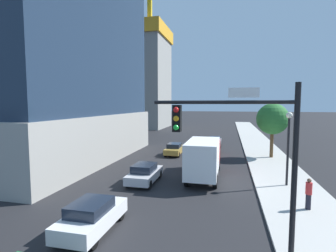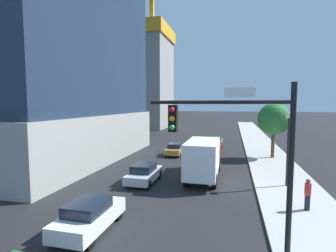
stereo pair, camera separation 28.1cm
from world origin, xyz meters
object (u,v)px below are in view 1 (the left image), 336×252
traffic_light_pole (244,141)px  pedestrian_red_shirt (309,194)px  street_lamp (288,137)px  car_red (212,148)px  car_silver (145,173)px  car_gold (175,149)px  box_truck (204,156)px  construction_building (140,73)px  car_white (92,216)px  car_gray (215,141)px  street_tree (273,119)px

traffic_light_pole → pedestrian_red_shirt: bearing=54.6°
street_lamp → car_red: (-6.01, 10.80, -2.91)m
car_silver → car_red: bearing=70.6°
car_gold → box_truck: size_ratio=0.59×
car_gold → car_red: 4.43m
car_red → box_truck: box_truck is taller
car_silver → traffic_light_pole: bearing=-51.2°
construction_building → traffic_light_pole: size_ratio=4.77×
street_lamp → car_white: (-10.29, -9.03, -2.90)m
car_gray → street_lamp: bearing=-70.5°
construction_building → car_red: construction_building is taller
car_white → box_truck: bearing=66.5°
construction_building → car_red: size_ratio=6.66×
construction_building → street_lamp: bearing=-58.3°
box_truck → traffic_light_pole: bearing=-76.9°
traffic_light_pole → car_red: 20.96m
car_gold → traffic_light_pole: bearing=-70.9°
car_silver → pedestrian_red_shirt: size_ratio=2.33×
car_gray → street_tree: bearing=-46.8°
street_lamp → street_tree: bearing=87.4°
car_white → box_truck: (4.28, 9.82, 1.07)m
street_lamp → car_gray: size_ratio=1.21×
construction_building → car_white: construction_building is taller
car_silver → street_lamp: bearing=7.4°
street_lamp → box_truck: (-6.01, 0.79, -1.83)m
traffic_light_pole → car_white: (-6.71, 0.63, -3.86)m
car_gold → box_truck: 9.91m
car_gold → car_white: (0.00, -18.68, 0.06)m
car_white → car_gray: bearing=80.6°
car_gold → pedestrian_red_shirt: bearing=-52.9°
street_tree → car_gray: size_ratio=1.36×
car_white → street_tree: bearing=60.6°
car_gray → car_white: (-4.28, -25.98, 0.05)m
street_lamp → car_silver: (-10.29, -1.34, -2.93)m
car_silver → pedestrian_red_shirt: (10.53, -2.95, 0.33)m
car_gold → street_tree: bearing=2.2°
construction_building → traffic_light_pole: construction_building is taller
pedestrian_red_shirt → car_white: bearing=-155.7°
street_tree → box_truck: size_ratio=0.81×
street_tree → car_silver: 16.08m
street_lamp → traffic_light_pole: bearing=-110.3°
car_red → traffic_light_pole: bearing=-83.2°
traffic_light_pole → street_lamp: traffic_light_pole is taller
traffic_light_pole → car_red: bearing=96.8°
traffic_light_pole → street_tree: 20.13m
street_lamp → car_white: 13.99m
traffic_light_pole → car_white: bearing=174.6°
street_lamp → pedestrian_red_shirt: 5.02m
traffic_light_pole → car_red: (-2.43, 20.46, -3.86)m
pedestrian_red_shirt → street_lamp: bearing=93.2°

